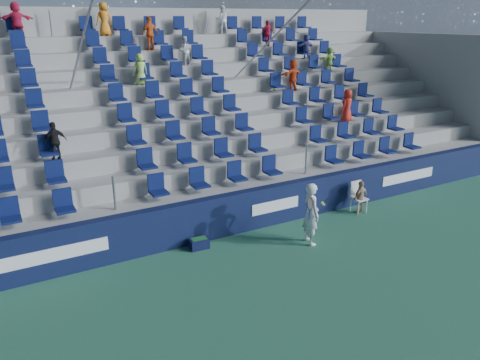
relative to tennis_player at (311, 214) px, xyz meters
name	(u,v)px	position (x,y,z in m)	size (l,w,h in m)	color
ground	(291,286)	(-1.69, -1.56, -0.87)	(70.00, 70.00, 0.00)	#2C684C
sponsor_wall	(228,214)	(-1.69, 1.59, -0.27)	(24.00, 0.32, 1.20)	#10183C
grandstand	(162,126)	(-1.69, 6.68, 1.27)	(24.00, 8.17, 6.63)	#969691
tennis_player	(311,214)	(0.00, 0.00, 0.00)	(0.69, 0.70, 1.73)	silver
line_judge_chair	(357,194)	(2.66, 1.09, -0.31)	(0.44, 0.45, 0.99)	white
line_judge	(360,197)	(2.66, 0.94, -0.34)	(0.62, 0.26, 1.05)	tan
ball_bin	(199,243)	(-2.77, 1.19, -0.71)	(0.52, 0.36, 0.28)	#0E1336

